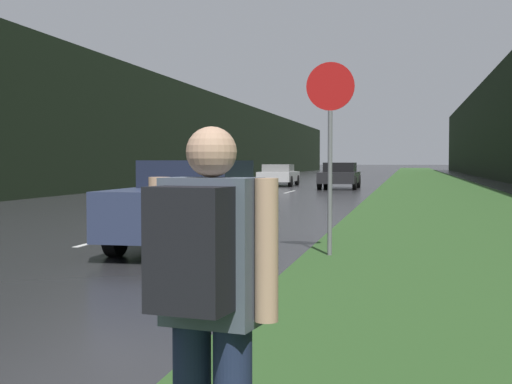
% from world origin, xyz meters
% --- Properties ---
extents(grass_verge, '(6.00, 240.00, 0.02)m').
position_xyz_m(grass_verge, '(6.95, 40.00, 0.01)').
color(grass_verge, '#2D5123').
rests_on(grass_verge, ground_plane).
extents(lane_stripe_c, '(0.12, 3.00, 0.01)m').
position_xyz_m(lane_stripe_c, '(0.00, 13.65, 0.00)').
color(lane_stripe_c, silver).
rests_on(lane_stripe_c, ground_plane).
extents(lane_stripe_d, '(0.12, 3.00, 0.01)m').
position_xyz_m(lane_stripe_d, '(0.00, 20.65, 0.00)').
color(lane_stripe_d, silver).
rests_on(lane_stripe_d, ground_plane).
extents(lane_stripe_e, '(0.12, 3.00, 0.01)m').
position_xyz_m(lane_stripe_e, '(0.00, 27.65, 0.00)').
color(lane_stripe_e, silver).
rests_on(lane_stripe_e, ground_plane).
extents(lane_stripe_f, '(0.12, 3.00, 0.01)m').
position_xyz_m(lane_stripe_f, '(0.00, 34.65, 0.00)').
color(lane_stripe_f, silver).
rests_on(lane_stripe_f, ground_plane).
extents(treeline_far_side, '(2.00, 140.00, 6.66)m').
position_xyz_m(treeline_far_side, '(-9.95, 50.00, 3.33)').
color(treeline_far_side, black).
rests_on(treeline_far_side, ground_plane).
extents(stop_sign, '(0.74, 0.07, 2.97)m').
position_xyz_m(stop_sign, '(4.37, 11.89, 1.86)').
color(stop_sign, slate).
rests_on(stop_sign, ground_plane).
extents(hitchhiker_with_backpack, '(0.55, 0.44, 1.60)m').
position_xyz_m(hitchhiker_with_backpack, '(4.77, 3.67, 0.92)').
color(hitchhiker_with_backpack, '#1E2847').
rests_on(hitchhiker_with_backpack, ground_plane).
extents(car_passing_near, '(1.86, 4.73, 1.48)m').
position_xyz_m(car_passing_near, '(1.97, 12.71, 0.75)').
color(car_passing_near, '#2D3856').
rests_on(car_passing_near, ground_plane).
extents(car_passing_far, '(2.00, 4.60, 1.39)m').
position_xyz_m(car_passing_far, '(1.97, 39.03, 0.72)').
color(car_passing_far, black).
rests_on(car_passing_far, ground_plane).
extents(car_oncoming, '(2.01, 4.07, 1.28)m').
position_xyz_m(car_oncoming, '(-1.97, 42.59, 0.66)').
color(car_oncoming, '#BCBCBC').
rests_on(car_oncoming, ground_plane).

